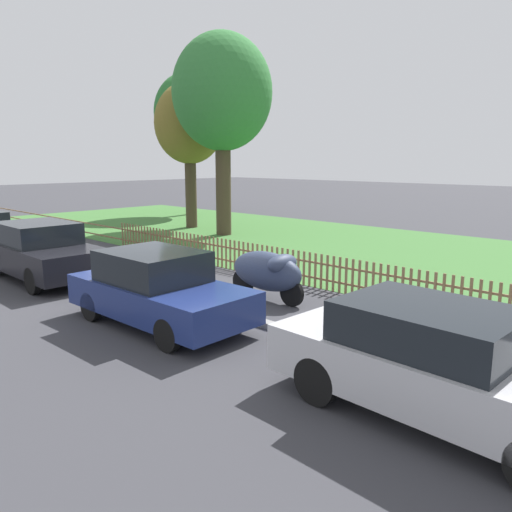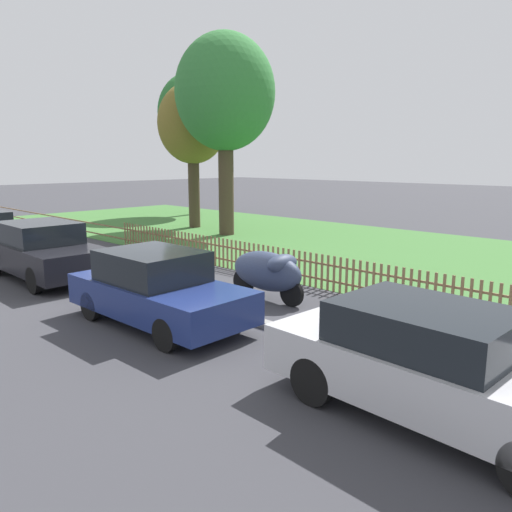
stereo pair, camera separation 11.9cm
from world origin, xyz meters
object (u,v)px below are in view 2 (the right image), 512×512
at_px(covered_motorcycle, 268,271).
at_px(tree_mid_park, 225,94).
at_px(parked_car_red_compact, 435,364).
at_px(tree_behind_motorcycle, 193,125).
at_px(parked_car_navy_estate, 157,288).
at_px(tree_nearest_kerb, 192,114).
at_px(parked_car_black_saloon, 43,250).

relative_size(covered_motorcycle, tree_mid_park, 0.25).
relative_size(parked_car_red_compact, tree_mid_park, 0.53).
bearing_deg(tree_behind_motorcycle, tree_mid_park, -11.27).
xyz_separation_m(parked_car_navy_estate, covered_motorcycle, (0.43, 2.73, -0.02)).
xyz_separation_m(parked_car_red_compact, tree_nearest_kerb, (-20.94, 13.04, 5.08)).
xyz_separation_m(tree_nearest_kerb, tree_mid_park, (7.47, -4.20, 0.04)).
relative_size(parked_car_navy_estate, tree_behind_motorcycle, 0.60).
height_order(parked_car_black_saloon, tree_mid_park, tree_mid_park).
bearing_deg(parked_car_red_compact, parked_car_black_saloon, -177.40).
xyz_separation_m(parked_car_black_saloon, tree_nearest_kerb, (-9.93, 13.18, 5.04)).
relative_size(parked_car_navy_estate, covered_motorcycle, 1.91).
relative_size(covered_motorcycle, tree_nearest_kerb, 0.26).
xyz_separation_m(parked_car_navy_estate, tree_mid_park, (-7.91, 9.05, 5.14)).
bearing_deg(parked_car_navy_estate, covered_motorcycle, 79.76).
bearing_deg(parked_car_red_compact, tree_mid_park, 148.61).
xyz_separation_m(parked_car_black_saloon, tree_mid_park, (-2.46, 8.98, 5.08)).
distance_m(tree_nearest_kerb, tree_behind_motorcycle, 5.92).
relative_size(parked_car_black_saloon, tree_behind_motorcycle, 0.67).
bearing_deg(tree_mid_park, covered_motorcycle, -37.17).
distance_m(parked_car_navy_estate, tree_nearest_kerb, 20.94).
distance_m(parked_car_navy_estate, tree_mid_park, 13.08).
relative_size(parked_car_navy_estate, tree_nearest_kerb, 0.50).
bearing_deg(parked_car_navy_estate, tree_mid_park, 129.82).
distance_m(parked_car_black_saloon, tree_mid_park, 10.60).
xyz_separation_m(parked_car_navy_estate, tree_nearest_kerb, (-15.39, 13.26, 5.10)).
xyz_separation_m(parked_car_black_saloon, parked_car_navy_estate, (5.46, -0.08, -0.06)).
height_order(parked_car_navy_estate, tree_mid_park, tree_mid_park).
relative_size(covered_motorcycle, tree_behind_motorcycle, 0.31).
bearing_deg(tree_behind_motorcycle, parked_car_navy_estate, -41.68).
bearing_deg(covered_motorcycle, parked_car_red_compact, -26.96).
bearing_deg(tree_behind_motorcycle, covered_motorcycle, -31.53).
distance_m(parked_car_red_compact, covered_motorcycle, 5.71).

